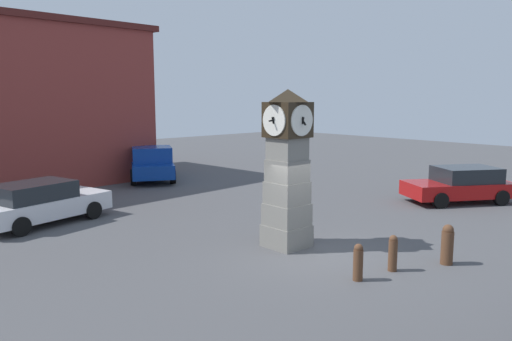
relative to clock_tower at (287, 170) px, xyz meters
name	(u,v)px	position (x,y,z in m)	size (l,w,h in m)	color
ground_plane	(314,254)	(0.01, -1.09, -2.31)	(72.75, 72.75, 0.00)	#4C4C4F
clock_tower	(287,170)	(0.00, 0.00, 0.00)	(1.46, 1.36, 4.64)	gray
bollard_near_tower	(447,244)	(1.98, -4.01, -1.76)	(0.32, 0.32, 1.08)	brown
bollard_mid_row	(393,253)	(0.46, -3.32, -1.83)	(0.23, 0.23, 0.94)	brown
bollard_far_row	(358,262)	(-0.75, -3.11, -1.84)	(0.24, 0.24, 0.92)	brown
car_far_lot	(461,184)	(9.92, -0.65, -1.55)	(4.77, 3.97, 1.49)	#A51111
car_end_of_row	(40,202)	(-4.41, 7.66, -1.54)	(4.81, 2.85, 1.50)	silver
pickup_truck	(151,162)	(3.40, 13.28, -1.38)	(4.30, 5.61, 1.85)	navy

